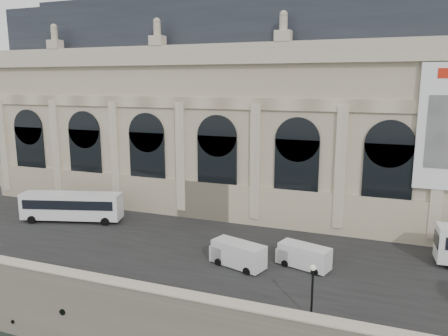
{
  "coord_description": "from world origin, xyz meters",
  "views": [
    {
      "loc": [
        15.88,
        -27.92,
        23.52
      ],
      "look_at": [
        -3.13,
        22.0,
        12.99
      ],
      "focal_mm": 35.0,
      "sensor_mm": 36.0,
      "label": 1
    }
  ],
  "objects_px": {
    "van_b": "(236,254)",
    "lamp_right": "(312,293)",
    "van_c": "(301,256)",
    "bus_left": "(72,206)"
  },
  "relations": [
    {
      "from": "van_b",
      "to": "lamp_right",
      "type": "bearing_deg",
      "value": -40.37
    },
    {
      "from": "bus_left",
      "to": "van_c",
      "type": "height_order",
      "value": "bus_left"
    },
    {
      "from": "van_b",
      "to": "van_c",
      "type": "relative_size",
      "value": 1.08
    },
    {
      "from": "bus_left",
      "to": "lamp_right",
      "type": "bearing_deg",
      "value": -21.43
    },
    {
      "from": "van_b",
      "to": "van_c",
      "type": "distance_m",
      "value": 6.31
    },
    {
      "from": "van_c",
      "to": "van_b",
      "type": "bearing_deg",
      "value": -161.48
    },
    {
      "from": "bus_left",
      "to": "lamp_right",
      "type": "distance_m",
      "value": 35.01
    },
    {
      "from": "bus_left",
      "to": "van_b",
      "type": "distance_m",
      "value": 24.69
    },
    {
      "from": "van_c",
      "to": "lamp_right",
      "type": "relative_size",
      "value": 1.23
    },
    {
      "from": "lamp_right",
      "to": "van_b",
      "type": "bearing_deg",
      "value": 139.63
    }
  ]
}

